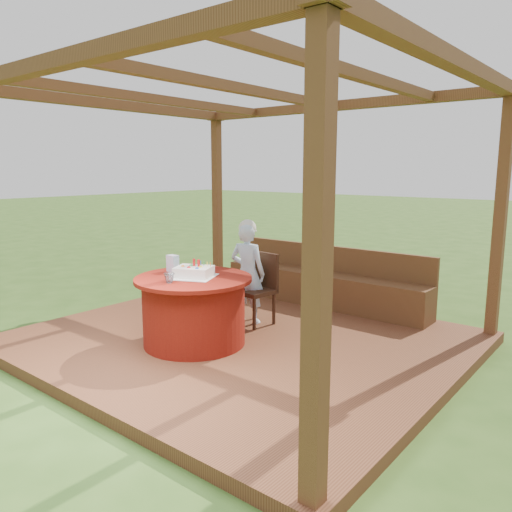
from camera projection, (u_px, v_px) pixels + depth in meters
The scene contains 10 objects.
ground at pixel (242, 347), 5.59m from camera, with size 60.00×60.00×0.00m, color #30541C.
deck at pixel (242, 342), 5.58m from camera, with size 4.50×4.00×0.12m, color brown.
pergola at pixel (241, 126), 5.18m from camera, with size 4.50×4.00×2.72m.
bench at pixel (323, 286), 6.84m from camera, with size 3.00×0.42×0.80m.
table at pixel (194, 310), 5.29m from camera, with size 1.23×1.23×0.73m.
chair at pixel (259, 285), 5.99m from camera, with size 0.46×0.46×0.85m.
elderly_woman at pixel (248, 271), 5.99m from camera, with size 0.50×0.38×1.26m.
birthday_cake at pixel (194, 272), 5.22m from camera, with size 0.56×0.56×0.19m.
gift_bag at pixel (173, 263), 5.50m from camera, with size 0.13×0.08×0.18m, color #DD8FC5.
drinking_glass at pixel (169, 278), 4.96m from camera, with size 0.11×0.11×0.10m, color white.
Camera 1 is at (3.47, -4.05, 1.97)m, focal length 35.00 mm.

